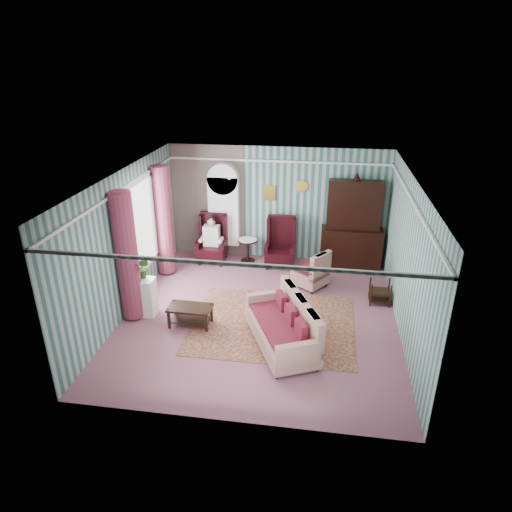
# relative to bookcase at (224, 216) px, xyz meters

# --- Properties ---
(floor) EXTENTS (6.00, 6.00, 0.00)m
(floor) POSITION_rel_bookcase_xyz_m (1.35, -2.84, -1.12)
(floor) COLOR #915465
(floor) RESTS_ON ground
(room_shell) EXTENTS (5.53, 6.02, 2.91)m
(room_shell) POSITION_rel_bookcase_xyz_m (0.73, -2.66, 0.89)
(room_shell) COLOR #356260
(room_shell) RESTS_ON ground
(bookcase) EXTENTS (0.80, 0.28, 2.24)m
(bookcase) POSITION_rel_bookcase_xyz_m (0.00, 0.00, 0.00)
(bookcase) COLOR silver
(bookcase) RESTS_ON floor
(dresser_hutch) EXTENTS (1.50, 0.56, 2.36)m
(dresser_hutch) POSITION_rel_bookcase_xyz_m (3.25, -0.12, 0.06)
(dresser_hutch) COLOR black
(dresser_hutch) RESTS_ON floor
(wingback_left) EXTENTS (0.76, 0.80, 1.25)m
(wingback_left) POSITION_rel_bookcase_xyz_m (-0.25, -0.39, -0.50)
(wingback_left) COLOR black
(wingback_left) RESTS_ON floor
(wingback_right) EXTENTS (0.76, 0.80, 1.25)m
(wingback_right) POSITION_rel_bookcase_xyz_m (1.50, -0.39, -0.50)
(wingback_right) COLOR black
(wingback_right) RESTS_ON floor
(seated_woman) EXTENTS (0.44, 0.40, 1.18)m
(seated_woman) POSITION_rel_bookcase_xyz_m (-0.25, -0.39, -0.53)
(seated_woman) COLOR beige
(seated_woman) RESTS_ON floor
(round_side_table) EXTENTS (0.50, 0.50, 0.60)m
(round_side_table) POSITION_rel_bookcase_xyz_m (0.65, -0.24, -0.82)
(round_side_table) COLOR black
(round_side_table) RESTS_ON floor
(nest_table) EXTENTS (0.45, 0.38, 0.54)m
(nest_table) POSITION_rel_bookcase_xyz_m (3.82, -1.94, -0.85)
(nest_table) COLOR black
(nest_table) RESTS_ON floor
(plant_stand) EXTENTS (0.55, 0.35, 0.80)m
(plant_stand) POSITION_rel_bookcase_xyz_m (-1.05, -3.14, -0.72)
(plant_stand) COLOR silver
(plant_stand) RESTS_ON floor
(rug) EXTENTS (3.20, 2.60, 0.01)m
(rug) POSITION_rel_bookcase_xyz_m (1.65, -3.14, -1.11)
(rug) COLOR #431C16
(rug) RESTS_ON floor
(sofa) EXTENTS (1.65, 2.15, 1.08)m
(sofa) POSITION_rel_bookcase_xyz_m (1.88, -3.84, -0.58)
(sofa) COLOR #BFB294
(sofa) RESTS_ON floor
(floral_armchair) EXTENTS (1.03, 1.03, 0.87)m
(floral_armchair) POSITION_rel_bookcase_xyz_m (2.30, -1.38, -0.69)
(floral_armchair) COLOR #B6AC8D
(floral_armchair) RESTS_ON floor
(coffee_table) EXTENTS (0.88, 0.48, 0.41)m
(coffee_table) POSITION_rel_bookcase_xyz_m (0.04, -3.41, -0.91)
(coffee_table) COLOR black
(coffee_table) RESTS_ON floor
(potted_plant_a) EXTENTS (0.44, 0.39, 0.45)m
(potted_plant_a) POSITION_rel_bookcase_xyz_m (-1.11, -3.28, -0.09)
(potted_plant_a) COLOR #184E1C
(potted_plant_a) RESTS_ON plant_stand
(potted_plant_b) EXTENTS (0.26, 0.22, 0.44)m
(potted_plant_b) POSITION_rel_bookcase_xyz_m (-0.99, -3.07, -0.10)
(potted_plant_b) COLOR #1D5219
(potted_plant_b) RESTS_ON plant_stand
(potted_plant_c) EXTENTS (0.24, 0.24, 0.40)m
(potted_plant_c) POSITION_rel_bookcase_xyz_m (-1.12, -3.09, -0.12)
(potted_plant_c) COLOR #214F18
(potted_plant_c) RESTS_ON plant_stand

